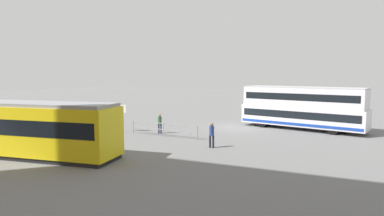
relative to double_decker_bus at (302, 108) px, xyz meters
The scene contains 7 objects.
ground_plane 6.13m from the double_decker_bus, 14.88° to the left, with size 160.00×160.00×0.00m, color slate.
double_decker_bus is the anchor object (origin of this frame).
tram_yellow 23.07m from the double_decker_bus, 47.71° to the left, with size 14.19×4.35×3.29m.
pedestrian_near_railing 12.81m from the double_decker_bus, 32.98° to the left, with size 0.36×0.34×1.64m.
pedestrian_crossing 11.48m from the double_decker_bus, 64.92° to the left, with size 0.36×0.35×1.71m.
pedestrian_railing 12.72m from the double_decker_bus, 39.54° to the left, with size 6.11×0.59×1.08m.
info_sign 16.07m from the double_decker_bus, 28.08° to the left, with size 1.06×0.16×2.44m.
Camera 1 is at (-8.30, 29.66, 4.96)m, focal length 31.09 mm.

